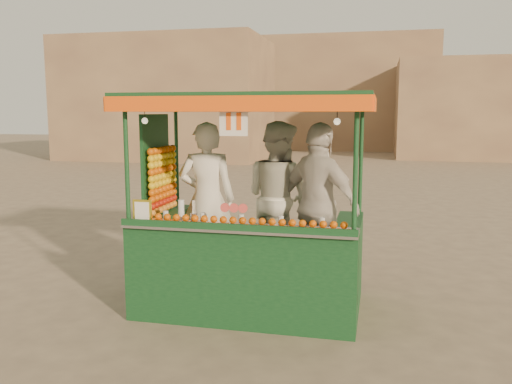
% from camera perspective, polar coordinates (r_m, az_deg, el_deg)
% --- Properties ---
extents(ground, '(90.00, 90.00, 0.00)m').
position_cam_1_polar(ground, '(6.84, -2.37, -11.61)').
color(ground, brown).
rests_on(ground, ground).
extents(building_left, '(10.00, 6.00, 6.00)m').
position_cam_1_polar(building_left, '(28.31, -9.35, 9.67)').
color(building_left, '#9B7D58').
rests_on(building_left, ground).
extents(building_right, '(9.00, 6.00, 5.00)m').
position_cam_1_polar(building_right, '(30.65, 23.21, 8.07)').
color(building_right, '#9B7D58').
rests_on(building_right, ground).
extents(building_center, '(14.00, 7.00, 7.00)m').
position_cam_1_polar(building_center, '(36.40, 7.29, 10.21)').
color(building_center, '#9B7D58').
rests_on(building_center, ground).
extents(juice_cart, '(2.81, 1.82, 2.55)m').
position_cam_1_polar(juice_cart, '(6.39, -1.32, -5.34)').
color(juice_cart, '#0E351A').
rests_on(juice_cart, ground).
extents(vendor_left, '(0.78, 0.59, 1.94)m').
position_cam_1_polar(vendor_left, '(6.78, -5.24, -0.75)').
color(vendor_left, silver).
rests_on(vendor_left, ground).
extents(vendor_middle, '(1.19, 1.14, 1.94)m').
position_cam_1_polar(vendor_middle, '(6.87, 2.37, -0.58)').
color(vendor_middle, silver).
rests_on(vendor_middle, ground).
extents(vendor_right, '(1.20, 1.03, 1.94)m').
position_cam_1_polar(vendor_right, '(6.37, 6.74, -1.37)').
color(vendor_right, silver).
rests_on(vendor_right, ground).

